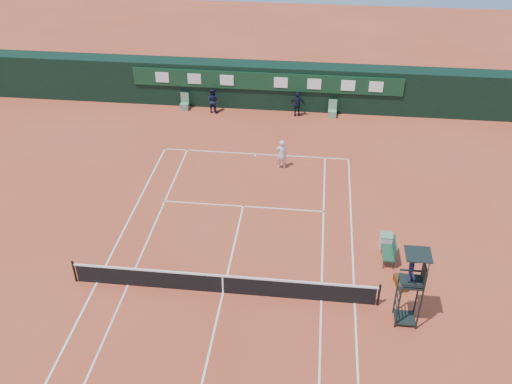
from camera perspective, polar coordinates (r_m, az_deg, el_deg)
ground at (r=24.36m, az=-3.31°, el=-10.01°), size 90.00×90.00×0.00m
court_lines at (r=24.35m, az=-3.31°, el=-10.00°), size 11.05×23.85×0.01m
tennis_net at (r=24.01m, az=-3.35°, el=-9.13°), size 12.90×0.10×1.10m
back_wall at (r=39.35m, az=1.10°, el=10.63°), size 40.00×1.65×3.00m
linesman_chair_left at (r=39.55m, az=-7.15°, el=8.61°), size 0.55×0.50×1.15m
linesman_chair_right at (r=38.56m, az=7.63°, el=7.90°), size 0.55×0.50×1.15m
umpire_chair at (r=22.28m, az=15.42°, el=-7.88°), size 0.96×0.95×3.42m
player_bench at (r=26.17m, az=13.35°, el=-5.72°), size 0.56×1.20×1.10m
tennis_bag at (r=25.29m, az=14.26°, el=-8.77°), size 0.56×0.94×0.33m
cooler at (r=27.17m, az=12.85°, el=-4.71°), size 0.57×0.57×0.65m
tennis_ball at (r=32.95m, az=5.07°, el=2.82°), size 0.06×0.06×0.06m
player at (r=32.12m, az=2.57°, el=3.79°), size 0.69×0.50×1.75m
ball_kid_left at (r=38.77m, az=-4.35°, el=9.11°), size 0.97×0.85×1.68m
ball_kid_right at (r=38.20m, az=4.17°, el=8.73°), size 0.99×0.44×1.68m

